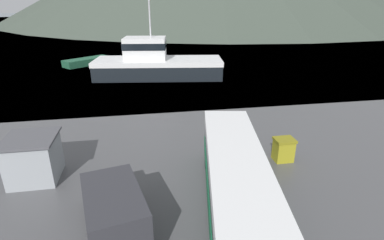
{
  "coord_description": "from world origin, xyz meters",
  "views": [
    {
      "loc": [
        -4.5,
        -5.2,
        9.48
      ],
      "look_at": [
        -1.3,
        13.12,
        2.0
      ],
      "focal_mm": 28.0,
      "sensor_mm": 36.0,
      "label": 1
    }
  ],
  "objects": [
    {
      "name": "dock_kiosk",
      "position": [
        -10.68,
        10.77,
        1.29
      ],
      "size": [
        2.73,
        2.8,
        2.55
      ],
      "color": "#93999E",
      "rests_on": "ground"
    },
    {
      "name": "fishing_boat",
      "position": [
        -2.45,
        33.84,
        1.9
      ],
      "size": [
        16.91,
        7.7,
        11.58
      ],
      "rotation": [
        0.0,
        0.0,
        4.58
      ],
      "color": "black",
      "rests_on": "water_surface"
    },
    {
      "name": "water_surface",
      "position": [
        0.0,
        140.12,
        0.0
      ],
      "size": [
        240.0,
        240.0,
        0.0
      ],
      "primitive_type": "plane",
      "color": "slate",
      "rests_on": "ground"
    },
    {
      "name": "small_boat",
      "position": [
        -12.62,
        43.77,
        0.52
      ],
      "size": [
        7.08,
        6.35,
        1.04
      ],
      "rotation": [
        0.0,
        0.0,
        5.39
      ],
      "color": "#1E5138",
      "rests_on": "water_surface"
    },
    {
      "name": "storage_bin",
      "position": [
        4.04,
        10.29,
        0.76
      ],
      "size": [
        1.24,
        1.01,
        1.5
      ],
      "color": "olive",
      "rests_on": "ground"
    },
    {
      "name": "tour_bus",
      "position": [
        -0.48,
        6.14,
        1.75
      ],
      "size": [
        4.53,
        11.41,
        3.09
      ],
      "rotation": [
        0.0,
        0.0,
        -0.18
      ],
      "color": "#146B3D",
      "rests_on": "ground"
    },
    {
      "name": "delivery_van",
      "position": [
        -6.01,
        5.47,
        1.32
      ],
      "size": [
        3.32,
        5.84,
        2.52
      ],
      "rotation": [
        0.0,
        0.0,
        0.22
      ],
      "color": "#2D2D33",
      "rests_on": "ground"
    }
  ]
}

